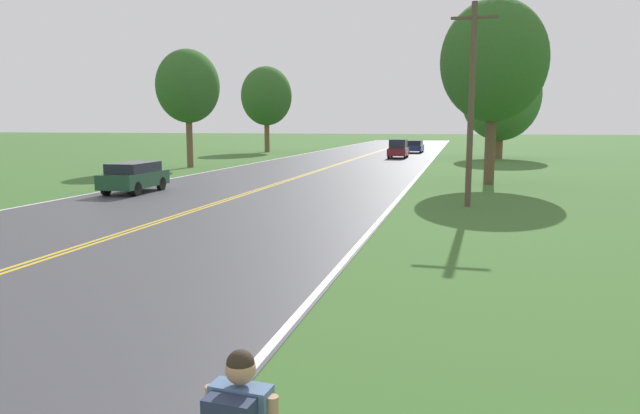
# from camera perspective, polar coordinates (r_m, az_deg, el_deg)

# --- Properties ---
(utility_pole_midground) EXTENTS (1.80, 0.24, 8.05)m
(utility_pole_midground) POSITION_cam_1_polar(r_m,az_deg,el_deg) (23.79, 14.89, 10.05)
(utility_pole_midground) COLOR brown
(utility_pole_midground) RESTS_ON ground
(tree_left_verge) EXTENTS (6.06, 6.06, 10.16)m
(tree_left_verge) POSITION_cam_1_polar(r_m,az_deg,el_deg) (69.58, -5.38, 10.98)
(tree_left_verge) COLOR brown
(tree_left_verge) RESTS_ON ground
(tree_behind_sign) EXTENTS (7.55, 7.55, 10.42)m
(tree_behind_sign) POSITION_cam_1_polar(r_m,az_deg,el_deg) (58.96, 17.65, 10.55)
(tree_behind_sign) COLOR brown
(tree_behind_sign) RESTS_ON ground
(tree_mid_treeline) EXTENTS (4.84, 4.84, 9.00)m
(tree_mid_treeline) POSITION_cam_1_polar(r_m,az_deg,el_deg) (45.61, -13.08, 11.66)
(tree_mid_treeline) COLOR brown
(tree_mid_treeline) RESTS_ON ground
(tree_right_cluster) EXTENTS (5.75, 5.75, 10.06)m
(tree_right_cluster) POSITION_cam_1_polar(r_m,az_deg,el_deg) (33.38, 16.98, 13.76)
(tree_right_cluster) COLOR brown
(tree_right_cluster) RESTS_ON ground
(car_dark_green_hatchback_nearest) EXTENTS (1.92, 4.01, 1.48)m
(car_dark_green_hatchback_nearest) POSITION_cam_1_polar(r_m,az_deg,el_deg) (29.27, -18.09, 2.93)
(car_dark_green_hatchback_nearest) COLOR black
(car_dark_green_hatchback_nearest) RESTS_ON ground
(car_maroon_van_approaching) EXTENTS (1.79, 3.92, 1.86)m
(car_maroon_van_approaching) POSITION_cam_1_polar(r_m,az_deg,el_deg) (56.98, 7.83, 5.82)
(car_maroon_van_approaching) COLOR black
(car_maroon_van_approaching) RESTS_ON ground
(car_dark_blue_hatchback_mid_near) EXTENTS (1.95, 4.15, 1.46)m
(car_dark_blue_hatchback_mid_near) POSITION_cam_1_polar(r_m,az_deg,el_deg) (67.95, 9.44, 6.02)
(car_dark_blue_hatchback_mid_near) COLOR black
(car_dark_blue_hatchback_mid_near) RESTS_ON ground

